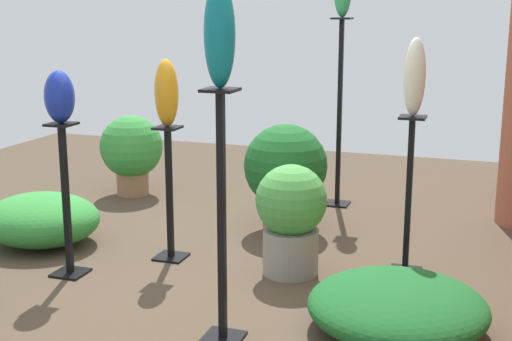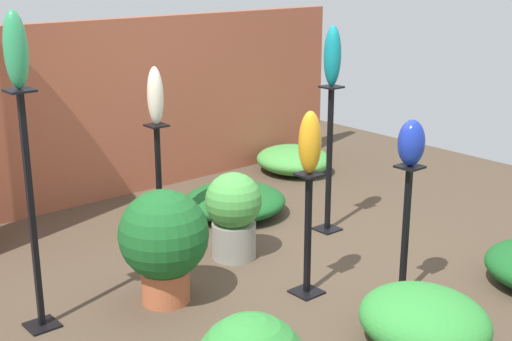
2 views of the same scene
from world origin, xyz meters
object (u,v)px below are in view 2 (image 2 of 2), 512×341
at_px(art_vase_cobalt, 411,143).
at_px(potted_plant_back_center, 234,212).
at_px(pedestal_amber, 308,241).
at_px(pedestal_ivory, 159,189).
at_px(art_vase_teal, 332,56).
at_px(potted_plant_front_right, 164,240).
at_px(art_vase_ivory, 155,96).
at_px(art_vase_jade, 16,50).
at_px(art_vase_amber, 310,143).
at_px(pedestal_jade, 32,222).
at_px(pedestal_cobalt, 405,239).
at_px(pedestal_teal, 329,166).

xyz_separation_m(art_vase_cobalt, potted_plant_back_center, (-0.48, 1.32, -0.75)).
distance_m(pedestal_amber, art_vase_cobalt, 0.99).
bearing_deg(pedestal_ivory, art_vase_teal, -31.32).
relative_size(art_vase_cobalt, potted_plant_front_right, 0.39).
bearing_deg(pedestal_amber, art_vase_ivory, 99.05).
relative_size(art_vase_jade, potted_plant_front_right, 0.57).
bearing_deg(art_vase_teal, potted_plant_back_center, 176.13).
bearing_deg(pedestal_ivory, art_vase_amber, -80.95).
relative_size(art_vase_amber, art_vase_jade, 0.94).
relative_size(pedestal_jade, art_vase_teal, 3.13).
height_order(pedestal_cobalt, art_vase_teal, art_vase_teal).
bearing_deg(pedestal_cobalt, potted_plant_front_right, 141.90).
relative_size(art_vase_teal, potted_plant_back_center, 0.71).
height_order(art_vase_cobalt, art_vase_jade, art_vase_jade).
bearing_deg(art_vase_amber, art_vase_ivory, 99.05).
distance_m(pedestal_cobalt, potted_plant_back_center, 1.41).
bearing_deg(pedestal_ivory, pedestal_amber, -80.95).
bearing_deg(art_vase_teal, art_vase_jade, 179.96).
relative_size(pedestal_teal, pedestal_jade, 0.82).
bearing_deg(pedestal_amber, art_vase_amber, 90.00).
relative_size(pedestal_teal, pedestal_ivory, 1.27).
bearing_deg(potted_plant_back_center, pedestal_teal, -3.87).
relative_size(art_vase_jade, potted_plant_back_center, 0.66).
bearing_deg(art_vase_cobalt, art_vase_teal, 67.09).
distance_m(pedestal_amber, potted_plant_front_right, 1.01).
height_order(pedestal_teal, pedestal_ivory, pedestal_teal).
xyz_separation_m(potted_plant_back_center, potted_plant_front_right, (-0.84, -0.29, 0.08)).
xyz_separation_m(pedestal_cobalt, art_vase_jade, (-2.14, 1.26, 1.36)).
height_order(pedestal_amber, art_vase_jade, art_vase_jade).
distance_m(pedestal_teal, pedestal_ivory, 1.47).
bearing_deg(art_vase_ivory, pedestal_cobalt, -70.29).
xyz_separation_m(pedestal_cobalt, art_vase_ivory, (-0.72, 2.02, 0.81)).
height_order(pedestal_amber, pedestal_teal, pedestal_teal).
relative_size(art_vase_amber, art_vase_teal, 0.87).
height_order(art_vase_amber, potted_plant_front_right, art_vase_amber).
bearing_deg(art_vase_ivory, art_vase_cobalt, -70.29).
relative_size(pedestal_teal, art_vase_jade, 2.77).
relative_size(pedestal_teal, art_vase_amber, 2.95).
height_order(pedestal_amber, art_vase_amber, art_vase_amber).
xyz_separation_m(pedestal_teal, potted_plant_front_right, (-1.85, -0.22, -0.13)).
distance_m(art_vase_cobalt, art_vase_jade, 2.57).
relative_size(pedestal_amber, potted_plant_back_center, 1.28).
relative_size(art_vase_amber, art_vase_ivory, 0.92).
distance_m(pedestal_teal, art_vase_amber, 1.38).
relative_size(pedestal_jade, art_vase_amber, 3.60).
distance_m(pedestal_amber, pedestal_cobalt, 0.68).
bearing_deg(art_vase_teal, pedestal_cobalt, -112.91).
bearing_deg(art_vase_ivory, pedestal_ivory, -90.00).
bearing_deg(potted_plant_back_center, art_vase_amber, -90.15).
bearing_deg(pedestal_ivory, potted_plant_back_center, -70.41).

